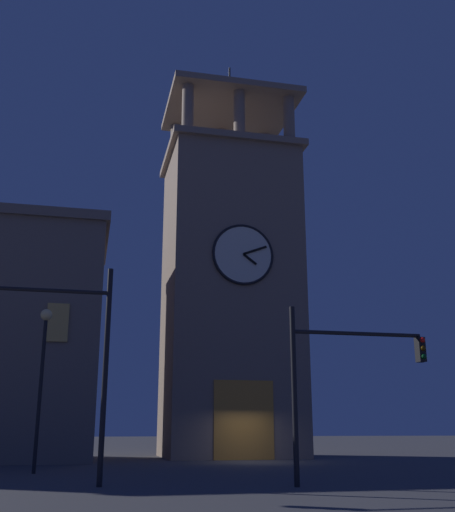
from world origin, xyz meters
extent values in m
plane|color=#424247|center=(0.00, 0.00, 0.00)|extent=(200.00, 200.00, 0.00)
cube|color=gray|center=(-0.08, -5.17, 8.97)|extent=(7.54, 6.42, 17.94)
cube|color=gray|center=(-0.08, -5.17, 18.14)|extent=(8.14, 7.02, 0.40)
cylinder|color=gray|center=(-3.25, -2.57, 19.92)|extent=(0.70, 0.70, 3.15)
cylinder|color=gray|center=(-0.08, -2.57, 19.92)|extent=(0.70, 0.70, 3.15)
cylinder|color=gray|center=(3.09, -2.57, 19.92)|extent=(0.70, 0.70, 3.15)
cylinder|color=gray|center=(-3.25, -7.78, 19.92)|extent=(0.70, 0.70, 3.15)
cylinder|color=gray|center=(-0.08, -7.78, 19.92)|extent=(0.70, 0.70, 3.15)
cylinder|color=gray|center=(3.09, -7.78, 19.92)|extent=(0.70, 0.70, 3.15)
cube|color=gray|center=(-0.08, -5.17, 21.69)|extent=(8.14, 7.02, 0.40)
cylinder|color=black|center=(-0.08, -5.17, 23.34)|extent=(0.12, 0.12, 2.91)
cylinder|color=silver|center=(-0.08, -1.91, 10.89)|extent=(3.36, 0.12, 3.36)
torus|color=black|center=(-0.08, -1.89, 10.89)|extent=(3.52, 0.16, 3.52)
cube|color=black|center=(-0.45, -1.81, 10.61)|extent=(0.81, 0.06, 0.65)
cube|color=black|center=(-0.75, -1.81, 11.15)|extent=(1.38, 0.06, 0.62)
cube|color=orange|center=(-0.08, -2.02, 2.00)|extent=(3.20, 0.24, 4.00)
cube|color=#E0B259|center=(9.50, 0.46, 6.33)|extent=(1.00, 0.12, 1.80)
cylinder|color=black|center=(2.19, 12.88, 2.51)|extent=(0.16, 0.16, 5.02)
cylinder|color=black|center=(0.14, 12.88, 4.29)|extent=(4.09, 0.12, 0.12)
cube|color=black|center=(-1.90, 12.88, 3.87)|extent=(0.22, 0.30, 0.75)
sphere|color=red|center=(-1.90, 13.06, 4.14)|extent=(0.16, 0.16, 0.16)
sphere|color=#392705|center=(-1.90, 13.06, 3.89)|extent=(0.16, 0.16, 0.16)
sphere|color=#063316|center=(-1.90, 13.06, 3.64)|extent=(0.16, 0.16, 0.16)
cylinder|color=black|center=(7.49, 11.67, 3.09)|extent=(0.16, 0.16, 6.18)
cylinder|color=black|center=(9.68, 11.67, 5.44)|extent=(4.37, 0.12, 0.12)
cylinder|color=black|center=(9.65, 5.91, 2.75)|extent=(0.14, 0.14, 5.50)
sphere|color=#F9DB8C|center=(9.65, 5.91, 5.72)|extent=(0.44, 0.44, 0.44)
camera|label=1|loc=(8.00, 29.89, 1.55)|focal=42.98mm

